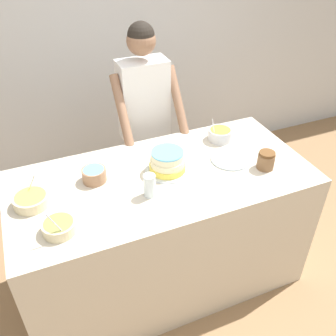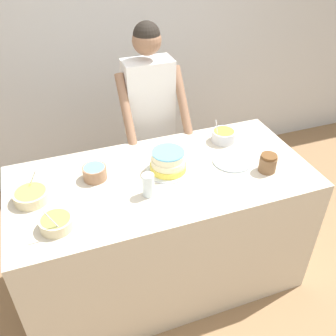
% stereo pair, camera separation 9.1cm
% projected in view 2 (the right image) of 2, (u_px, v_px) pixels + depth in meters
% --- Properties ---
extents(ground_plane, '(14.00, 14.00, 0.00)m').
position_uv_depth(ground_plane, '(185.00, 325.00, 2.56)').
color(ground_plane, '#93704C').
extents(wall_back, '(10.00, 0.05, 2.60)m').
position_uv_depth(wall_back, '(105.00, 47.00, 3.30)').
color(wall_back, silver).
rests_on(wall_back, ground_plane).
extents(counter, '(1.89, 0.89, 0.96)m').
position_uv_depth(counter, '(163.00, 231.00, 2.61)').
color(counter, beige).
rests_on(counter, ground_plane).
extents(person_baker, '(0.49, 0.46, 1.70)m').
position_uv_depth(person_baker, '(149.00, 110.00, 2.87)').
color(person_baker, '#2D2D38').
rests_on(person_baker, ground_plane).
extents(cake, '(0.28, 0.28, 0.14)m').
position_uv_depth(cake, '(168.00, 162.00, 2.34)').
color(cake, silver).
rests_on(cake, counter).
extents(frosting_bowl_yellow, '(0.20, 0.20, 0.15)m').
position_uv_depth(frosting_bowl_yellow, '(31.00, 195.00, 2.13)').
color(frosting_bowl_yellow, beige).
rests_on(frosting_bowl_yellow, counter).
extents(frosting_bowl_olive, '(0.18, 0.18, 0.19)m').
position_uv_depth(frosting_bowl_olive, '(56.00, 223.00, 1.95)').
color(frosting_bowl_olive, beige).
rests_on(frosting_bowl_olive, counter).
extents(frosting_bowl_orange, '(0.17, 0.17, 0.17)m').
position_uv_depth(frosting_bowl_orange, '(224.00, 135.00, 2.64)').
color(frosting_bowl_orange, silver).
rests_on(frosting_bowl_orange, counter).
extents(frosting_bowl_blue, '(0.15, 0.15, 0.08)m').
position_uv_depth(frosting_bowl_blue, '(95.00, 172.00, 2.29)').
color(frosting_bowl_blue, '#936B4C').
rests_on(frosting_bowl_blue, counter).
extents(drinking_glass, '(0.07, 0.07, 0.14)m').
position_uv_depth(drinking_glass, '(148.00, 185.00, 2.15)').
color(drinking_glass, silver).
rests_on(drinking_glass, counter).
extents(ceramic_plate, '(0.26, 0.26, 0.01)m').
position_uv_depth(ceramic_plate, '(232.00, 161.00, 2.46)').
color(ceramic_plate, silver).
rests_on(ceramic_plate, counter).
extents(stoneware_jar, '(0.11, 0.11, 0.12)m').
position_uv_depth(stoneware_jar, '(268.00, 163.00, 2.35)').
color(stoneware_jar, brown).
rests_on(stoneware_jar, counter).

